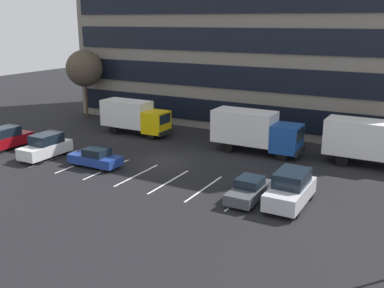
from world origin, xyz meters
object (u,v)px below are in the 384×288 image
object	(u,v)px
sedan_charcoal	(249,190)
bare_tree	(84,68)
box_truck_yellow	(134,116)
suv_maroon	(7,138)
box_truck_orange	(374,142)
suv_silver	(291,189)
suv_white	(46,146)
sedan_navy	(96,158)
box_truck_blue	(255,130)

from	to	relation	value
sedan_charcoal	bare_tree	world-z (taller)	bare_tree
box_truck_yellow	suv_maroon	bearing A→B (deg)	-125.35
box_truck_orange	sedan_charcoal	size ratio (longest dim) A/B	1.89
suv_silver	suv_white	distance (m)	20.63
box_truck_yellow	box_truck_orange	bearing A→B (deg)	1.80
bare_tree	box_truck_yellow	bearing A→B (deg)	-21.27
suv_maroon	bare_tree	world-z (taller)	bare_tree
sedan_navy	bare_tree	bearing A→B (deg)	133.86
bare_tree	suv_maroon	bearing A→B (deg)	-78.64
box_truck_orange	suv_maroon	bearing A→B (deg)	-160.37
box_truck_yellow	box_truck_blue	xyz separation A→B (m)	(12.85, -0.23, 0.15)
box_truck_orange	box_truck_blue	distance (m)	9.43
suv_white	bare_tree	distance (m)	16.55
sedan_navy	suv_white	size ratio (longest dim) A/B	0.94
suv_silver	sedan_navy	size ratio (longest dim) A/B	1.14
suv_silver	bare_tree	world-z (taller)	bare_tree
box_truck_orange	box_truck_blue	bearing A→B (deg)	-174.38
box_truck_orange	box_truck_blue	world-z (taller)	box_truck_blue
box_truck_blue	sedan_charcoal	size ratio (longest dim) A/B	1.90
suv_silver	box_truck_yellow	bearing A→B (deg)	152.77
sedan_charcoal	suv_maroon	size ratio (longest dim) A/B	0.94
box_truck_orange	box_truck_blue	xyz separation A→B (m)	(-9.38, -0.92, 0.01)
box_truck_yellow	sedan_navy	xyz separation A→B (m)	(3.47, -9.83, -1.16)
suv_silver	bare_tree	size ratio (longest dim) A/B	0.61
box_truck_yellow	sedan_navy	bearing A→B (deg)	-70.58
box_truck_orange	sedan_charcoal	distance (m)	12.49
box_truck_orange	suv_maroon	xyz separation A→B (m)	(-29.10, -10.38, -1.06)
box_truck_blue	bare_tree	xyz separation A→B (m)	(-22.41, 3.95, 3.69)
box_truck_orange	bare_tree	xyz separation A→B (m)	(-31.79, 3.02, 3.70)
box_truck_yellow	suv_maroon	world-z (taller)	box_truck_yellow
box_truck_yellow	bare_tree	bearing A→B (deg)	158.73
suv_silver	bare_tree	xyz separation A→B (m)	(-28.51, 13.47, 4.66)
box_truck_orange	bare_tree	size ratio (longest dim) A/B	0.98
box_truck_blue	suv_silver	world-z (taller)	box_truck_blue
box_truck_orange	suv_white	bearing A→B (deg)	-155.81
box_truck_orange	suv_silver	size ratio (longest dim) A/B	1.61
box_truck_orange	suv_maroon	size ratio (longest dim) A/B	1.78
suv_silver	suv_maroon	distance (m)	25.82
sedan_charcoal	suv_maroon	world-z (taller)	suv_maroon
suv_silver	sedan_charcoal	bearing A→B (deg)	-168.27
box_truck_yellow	suv_silver	world-z (taller)	box_truck_yellow
suv_maroon	suv_white	distance (m)	5.20
suv_maroon	suv_white	xyz separation A→B (m)	(5.19, -0.36, 0.03)
box_truck_blue	sedan_navy	size ratio (longest dim) A/B	1.84
suv_silver	sedan_navy	world-z (taller)	suv_silver
sedan_navy	bare_tree	world-z (taller)	bare_tree
box_truck_orange	sedan_charcoal	bearing A→B (deg)	-117.91
sedan_navy	suv_white	world-z (taller)	suv_white
box_truck_orange	suv_white	distance (m)	26.23
box_truck_blue	suv_maroon	world-z (taller)	box_truck_blue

